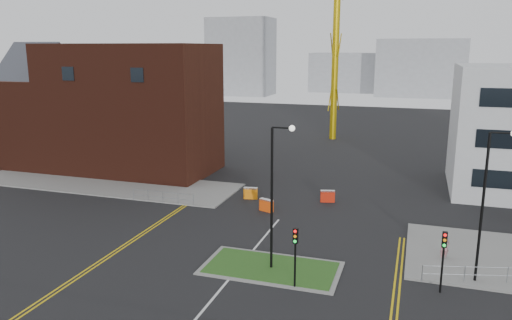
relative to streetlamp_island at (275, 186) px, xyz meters
The scene contains 21 objects.
pavement_left 26.80m from the streetlamp_island, 147.78° to the left, with size 28.00×8.00×0.12m, color slate.
island_kerb 5.38m from the streetlamp_island, behind, with size 8.60×4.60×0.08m, color slate.
grass_island 5.36m from the streetlamp_island, behind, with size 8.00×4.00×0.12m, color #1D4B19.
brick_building 32.20m from the streetlamp_island, 141.56° to the left, with size 24.20×10.07×14.24m.
streetlamp_island is the anchor object (origin of this frame).
streetlamp_right_near 12.17m from the streetlamp_island, ahead, with size 1.46×0.36×9.18m.
traffic_light_island 3.92m from the streetlamp_island, 48.59° to the right, with size 0.28×0.33×3.65m.
traffic_light_right 10.19m from the streetlamp_island, ahead, with size 0.28×0.33×3.65m.
railing_left 17.22m from the streetlamp_island, 142.89° to the left, with size 6.05×0.05×1.10m.
centre_line 8.38m from the streetlamp_island, 110.29° to the right, with size 0.15×30.00×0.01m, color silver.
yellow_left_a 12.61m from the streetlamp_island, 169.89° to the left, with size 0.12×24.00×0.01m, color gold.
yellow_left_b 12.35m from the streetlamp_island, 169.62° to the left, with size 0.12×24.00×0.01m, color gold.
yellow_right_a 9.29m from the streetlamp_island, 15.36° to the right, with size 0.12×20.00×0.01m, color gold.
yellow_right_b 9.53m from the streetlamp_island, 14.78° to the right, with size 0.12×20.00×0.01m, color gold.
skyline_a 119.82m from the streetlamp_island, 110.65° to the left, with size 18.00×12.00×22.00m, color gray.
skyline_b 122.28m from the streetlamp_island, 86.35° to the left, with size 24.00×12.00×16.00m, color gray.
skyline_d 132.40m from the streetlamp_island, 94.43° to the left, with size 30.00×12.00×12.00m, color gray.
pedestrian 12.15m from the streetlamp_island, 25.55° to the left, with size 0.63×0.41×1.72m, color #C68085.
barrier_left 12.40m from the streetlamp_island, 109.45° to the left, with size 1.32×0.85×1.06m.
barrier_mid 15.83m from the streetlamp_island, 114.37° to the left, with size 1.32×0.64×1.07m.
barrier_right 15.74m from the streetlamp_island, 87.38° to the left, with size 1.34×0.73×1.07m.
Camera 1 is at (10.09, -19.94, 13.58)m, focal length 35.00 mm.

